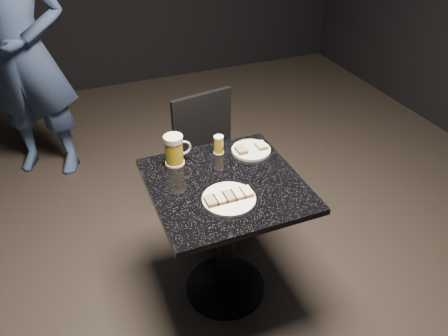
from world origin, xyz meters
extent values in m
plane|color=black|center=(0.00, 0.00, 0.00)|extent=(6.00, 6.00, 0.00)
cylinder|color=white|center=(-0.04, -0.13, 0.76)|extent=(0.24, 0.24, 0.01)
cylinder|color=white|center=(0.22, 0.20, 0.76)|extent=(0.20, 0.20, 0.01)
imported|color=#20294E|center=(-0.81, 1.65, 0.92)|extent=(0.79, 0.68, 1.84)
cylinder|color=black|center=(0.00, 0.00, 0.01)|extent=(0.44, 0.44, 0.03)
cylinder|color=black|center=(0.00, 0.00, 0.37)|extent=(0.10, 0.10, 0.69)
cube|color=black|center=(0.00, 0.00, 0.73)|extent=(0.70, 0.70, 0.03)
cylinder|color=silver|center=(-0.17, 0.24, 0.76)|extent=(0.10, 0.10, 0.01)
cylinder|color=gold|center=(-0.17, 0.24, 0.82)|extent=(0.09, 0.09, 0.12)
cylinder|color=silver|center=(-0.17, 0.24, 0.89)|extent=(0.09, 0.09, 0.03)
torus|color=silver|center=(-0.12, 0.25, 0.82)|extent=(0.08, 0.01, 0.08)
cylinder|color=silver|center=(0.06, 0.25, 0.75)|extent=(0.05, 0.05, 0.01)
cylinder|color=gold|center=(0.06, 0.25, 0.80)|extent=(0.05, 0.05, 0.08)
cylinder|color=white|center=(0.06, 0.25, 0.84)|extent=(0.05, 0.05, 0.01)
cube|color=black|center=(0.16, 0.53, 0.45)|extent=(0.46, 0.46, 0.04)
cylinder|color=black|center=(0.03, 0.33, 0.21)|extent=(0.03, 0.03, 0.43)
cylinder|color=black|center=(0.36, 0.39, 0.21)|extent=(0.03, 0.03, 0.43)
cylinder|color=black|center=(-0.03, 0.66, 0.21)|extent=(0.03, 0.03, 0.43)
cylinder|color=black|center=(0.30, 0.72, 0.21)|extent=(0.03, 0.03, 0.43)
cube|color=black|center=(0.13, 0.71, 0.67)|extent=(0.40, 0.09, 0.40)
cube|color=#4C3521|center=(-0.12, -0.13, 0.77)|extent=(0.05, 0.07, 0.01)
cube|color=#8C7251|center=(-0.12, -0.13, 0.78)|extent=(0.05, 0.07, 0.01)
cube|color=#4C3521|center=(-0.08, -0.13, 0.77)|extent=(0.05, 0.07, 0.01)
cube|color=beige|center=(-0.08, -0.13, 0.78)|extent=(0.05, 0.07, 0.01)
cube|color=#4C3521|center=(-0.04, -0.13, 0.77)|extent=(0.05, 0.07, 0.01)
cube|color=#8C7251|center=(-0.04, -0.13, 0.78)|extent=(0.05, 0.07, 0.01)
cube|color=#4C3521|center=(0.01, -0.13, 0.77)|extent=(0.05, 0.07, 0.01)
cube|color=beige|center=(0.01, -0.13, 0.78)|extent=(0.05, 0.07, 0.01)
cube|color=#4C3521|center=(0.05, -0.13, 0.77)|extent=(0.05, 0.07, 0.01)
cube|color=#D1D184|center=(0.05, -0.13, 0.78)|extent=(0.05, 0.07, 0.01)
cube|color=#4C3521|center=(0.17, 0.20, 0.77)|extent=(0.05, 0.07, 0.01)
cube|color=#8C7251|center=(0.17, 0.20, 0.78)|extent=(0.05, 0.07, 0.01)
cube|color=#4C3521|center=(0.28, 0.20, 0.77)|extent=(0.05, 0.07, 0.01)
cube|color=beige|center=(0.28, 0.20, 0.78)|extent=(0.05, 0.07, 0.01)
camera|label=1|loc=(-0.62, -1.51, 1.98)|focal=35.00mm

